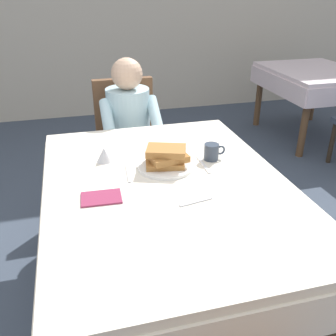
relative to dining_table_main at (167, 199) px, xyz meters
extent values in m
plane|color=#3D4756|center=(0.00, 0.00, -0.65)|extent=(14.00, 14.00, 0.00)
cube|color=silver|center=(0.00, 0.00, 0.07)|extent=(1.10, 1.50, 0.04)
cube|color=silver|center=(0.00, 0.76, -0.04)|extent=(1.10, 0.01, 0.18)
cube|color=silver|center=(-0.56, 0.00, -0.04)|extent=(0.01, 1.50, 0.18)
cube|color=silver|center=(0.56, 0.00, -0.04)|extent=(0.01, 1.50, 0.18)
cylinder|color=brown|center=(-0.47, 0.67, -0.30)|extent=(0.07, 0.07, 0.70)
cylinder|color=brown|center=(0.47, 0.67, -0.30)|extent=(0.07, 0.07, 0.70)
cube|color=brown|center=(-0.01, 1.07, -0.23)|extent=(0.44, 0.44, 0.05)
cube|color=brown|center=(-0.01, 1.27, 0.04)|extent=(0.44, 0.06, 0.48)
cylinder|color=#2D2319|center=(0.17, 0.89, -0.45)|extent=(0.04, 0.04, 0.40)
cylinder|color=#2D2319|center=(-0.19, 0.89, -0.45)|extent=(0.04, 0.04, 0.40)
cylinder|color=#2D2319|center=(0.17, 1.25, -0.45)|extent=(0.04, 0.04, 0.40)
cylinder|color=#2D2319|center=(-0.19, 1.25, -0.45)|extent=(0.04, 0.04, 0.40)
cylinder|color=silver|center=(-0.01, 1.05, 0.03)|extent=(0.30, 0.30, 0.46)
sphere|color=#D8AD8C|center=(-0.01, 1.03, 0.36)|extent=(0.21, 0.21, 0.21)
cylinder|color=silver|center=(0.15, 0.91, 0.10)|extent=(0.08, 0.29, 0.23)
cylinder|color=silver|center=(-0.17, 0.91, 0.10)|extent=(0.08, 0.29, 0.23)
cylinder|color=#383D51|center=(0.07, 0.87, -0.43)|extent=(0.10, 0.10, 0.45)
cylinder|color=#383D51|center=(-0.09, 0.87, -0.43)|extent=(0.10, 0.10, 0.45)
cylinder|color=white|center=(0.03, 0.15, 0.10)|extent=(0.28, 0.28, 0.02)
cube|color=#A36B33|center=(0.02, 0.14, 0.12)|extent=(0.20, 0.16, 0.03)
cube|color=#A36B33|center=(0.04, 0.14, 0.15)|extent=(0.19, 0.15, 0.03)
cube|color=#A36B33|center=(0.03, 0.15, 0.18)|extent=(0.22, 0.18, 0.03)
cylinder|color=#333D4C|center=(0.28, 0.18, 0.13)|extent=(0.08, 0.08, 0.08)
torus|color=#333D4C|center=(0.33, 0.18, 0.14)|extent=(0.05, 0.01, 0.05)
cone|color=silver|center=(-0.25, 0.30, 0.13)|extent=(0.08, 0.08, 0.07)
cube|color=silver|center=(-0.16, 0.13, 0.09)|extent=(0.03, 0.18, 0.00)
cube|color=silver|center=(0.22, 0.13, 0.09)|extent=(0.02, 0.20, 0.00)
cube|color=silver|center=(0.07, -0.20, 0.09)|extent=(0.15, 0.04, 0.00)
cube|color=#8C2D4C|center=(-0.31, -0.07, 0.09)|extent=(0.18, 0.13, 0.01)
cube|color=silver|center=(2.12, 1.97, 0.07)|extent=(0.90, 1.10, 0.04)
cube|color=silver|center=(2.12, 2.53, -0.04)|extent=(0.90, 0.01, 0.18)
cube|color=silver|center=(1.67, 1.97, -0.04)|extent=(0.01, 1.10, 0.18)
cylinder|color=brown|center=(1.75, 1.50, -0.30)|extent=(0.07, 0.07, 0.70)
cylinder|color=brown|center=(1.75, 2.44, -0.30)|extent=(0.07, 0.07, 0.70)
cylinder|color=brown|center=(2.49, 2.44, -0.30)|extent=(0.07, 0.07, 0.70)
cylinder|color=#2D2319|center=(1.94, 1.30, -0.45)|extent=(0.04, 0.04, 0.40)
camera|label=1|loc=(-0.38, -1.46, 0.92)|focal=40.19mm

